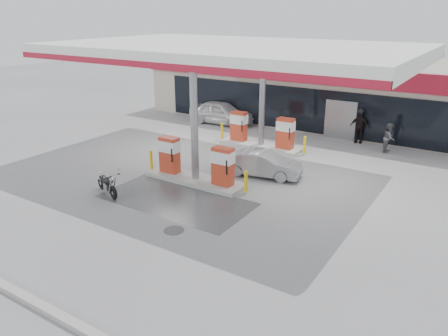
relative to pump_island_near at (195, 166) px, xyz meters
The scene contains 14 objects.
ground 2.12m from the pump_island_near, 90.00° to the right, with size 90.00×90.00×0.00m, color gray.
wet_patch 2.18m from the pump_island_near, 75.96° to the right, with size 6.00×3.00×0.00m, color #4C4C4F.
drain_cover 4.53m from the pump_island_near, 63.43° to the right, with size 0.70×0.70×0.01m, color #38383A.
store_building 14.00m from the pump_island_near, 89.98° to the left, with size 22.00×8.22×4.00m.
canopy 5.46m from the pump_island_near, 90.00° to the left, with size 16.00×10.02×5.51m.
pump_island_near is the anchor object (origin of this frame).
pump_island_far 6.00m from the pump_island_near, 90.00° to the left, with size 5.14×1.30×1.78m.
parked_motorcycle 3.72m from the pump_island_near, 125.75° to the right, with size 1.75×0.96×0.94m.
sedan_white 10.30m from the pump_island_near, 116.76° to the left, with size 1.73×4.31×1.47m, color silver.
attendant 10.65m from the pump_island_near, 55.71° to the left, with size 0.75×0.59×1.55m, color #545358.
hatchback_silver 3.04m from the pump_island_near, 46.47° to the left, with size 1.20×3.44×1.13m, color gray.
parked_car_left 12.82m from the pump_island_near, 110.56° to the left, with size 1.65×4.06×1.18m, color #17184F.
parked_car_right 13.49m from the pump_island_near, 62.85° to the left, with size 1.91×4.14×1.15m, color black.
biker_walking 10.58m from the pump_island_near, 66.72° to the left, with size 1.07×0.44×1.82m, color black.
Camera 1 is at (10.49, -12.14, 7.02)m, focal length 35.00 mm.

